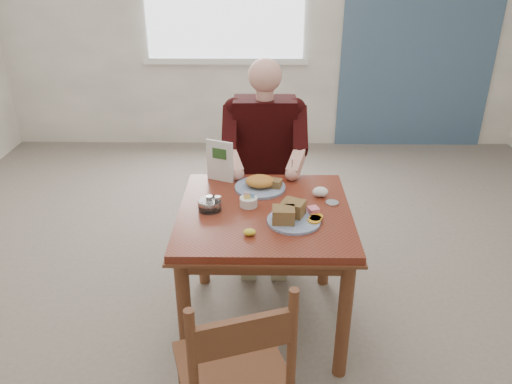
{
  "coord_description": "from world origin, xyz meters",
  "views": [
    {
      "loc": [
        -0.02,
        -2.31,
        1.99
      ],
      "look_at": [
        -0.05,
        0.0,
        0.85
      ],
      "focal_mm": 35.0,
      "sensor_mm": 36.0,
      "label": 1
    }
  ],
  "objects_px": {
    "chair_far": "(264,190)",
    "diner": "(264,150)",
    "far_plate": "(261,184)",
    "table": "(265,228)",
    "chair_near": "(235,376)",
    "near_plate": "(292,215)"
  },
  "relations": [
    {
      "from": "chair_far",
      "to": "chair_near",
      "type": "xyz_separation_m",
      "value": [
        -0.12,
        -1.67,
        0.0
      ]
    },
    {
      "from": "table",
      "to": "far_plate",
      "type": "height_order",
      "value": "far_plate"
    },
    {
      "from": "near_plate",
      "to": "far_plate",
      "type": "height_order",
      "value": "near_plate"
    },
    {
      "from": "chair_far",
      "to": "diner",
      "type": "xyz_separation_m",
      "value": [
        0.0,
        -0.09,
        0.33
      ]
    },
    {
      "from": "far_plate",
      "to": "diner",
      "type": "bearing_deg",
      "value": 87.56
    },
    {
      "from": "near_plate",
      "to": "diner",
      "type": "bearing_deg",
      "value": 99.39
    },
    {
      "from": "table",
      "to": "diner",
      "type": "bearing_deg",
      "value": 90.0
    },
    {
      "from": "chair_far",
      "to": "chair_near",
      "type": "distance_m",
      "value": 1.67
    },
    {
      "from": "near_plate",
      "to": "chair_far",
      "type": "bearing_deg",
      "value": 98.48
    },
    {
      "from": "table",
      "to": "chair_far",
      "type": "height_order",
      "value": "chair_far"
    },
    {
      "from": "chair_near",
      "to": "diner",
      "type": "relative_size",
      "value": 0.69
    },
    {
      "from": "chair_near",
      "to": "near_plate",
      "type": "distance_m",
      "value": 0.85
    },
    {
      "from": "chair_far",
      "to": "far_plate",
      "type": "distance_m",
      "value": 0.62
    },
    {
      "from": "near_plate",
      "to": "far_plate",
      "type": "relative_size",
      "value": 0.85
    },
    {
      "from": "table",
      "to": "near_plate",
      "type": "bearing_deg",
      "value": -41.26
    },
    {
      "from": "chair_far",
      "to": "near_plate",
      "type": "xyz_separation_m",
      "value": [
        0.14,
        -0.92,
        0.31
      ]
    },
    {
      "from": "table",
      "to": "diner",
      "type": "height_order",
      "value": "diner"
    },
    {
      "from": "chair_near",
      "to": "far_plate",
      "type": "height_order",
      "value": "chair_near"
    },
    {
      "from": "chair_near",
      "to": "diner",
      "type": "xyz_separation_m",
      "value": [
        0.12,
        1.58,
        0.33
      ]
    },
    {
      "from": "table",
      "to": "near_plate",
      "type": "height_order",
      "value": "near_plate"
    },
    {
      "from": "chair_far",
      "to": "diner",
      "type": "distance_m",
      "value": 0.34
    },
    {
      "from": "chair_far",
      "to": "near_plate",
      "type": "bearing_deg",
      "value": -81.52
    }
  ]
}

